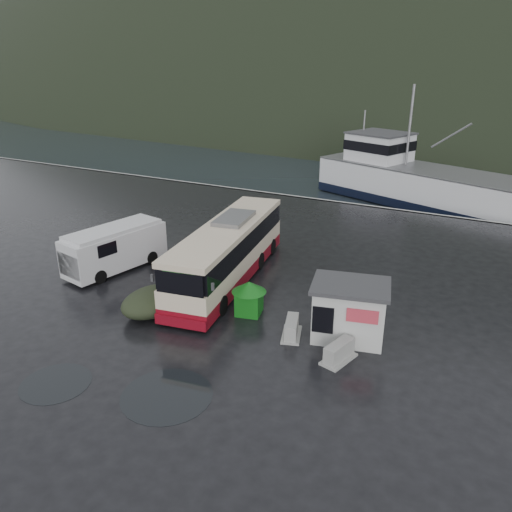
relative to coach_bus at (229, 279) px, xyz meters
The scene contains 13 objects.
ground 2.65m from the coach_bus, 106.33° to the right, with size 160.00×160.00×0.00m, color black.
harbor_water 107.46m from the coach_bus, 90.40° to the left, with size 300.00×180.00×0.02m, color black.
quay_edge 17.47m from the coach_bus, 92.45° to the left, with size 160.00×0.60×1.50m, color #999993.
coach_bus is the anchor object (origin of this frame).
white_van 6.49m from the coach_bus, 164.81° to the right, with size 2.04×5.91×2.47m, color silver, non-canonical shape.
waste_bin_left 3.98m from the coach_bus, 45.78° to the right, with size 1.14×1.14×1.60m, color #126516, non-canonical shape.
waste_bin_right 3.96m from the coach_bus, 78.91° to the right, with size 1.05×1.05×1.46m, color #126516, non-canonical shape.
dome_tent 5.07m from the coach_bus, 103.10° to the right, with size 2.24×3.13×1.23m, color #252C1A, non-canonical shape.
ticket_kiosk 7.96m from the coach_bus, 20.25° to the right, with size 3.15×2.39×2.46m, color silver, non-canonical shape.
jersey_barrier_a 6.55m from the coach_bus, 35.42° to the right, with size 0.77×1.54×0.77m, color #999993, non-canonical shape.
jersey_barrier_b 9.01m from the coach_bus, 30.98° to the right, with size 0.79×1.58×0.79m, color #999993, non-canonical shape.
fishing_trawler 25.49m from the coach_bus, 75.54° to the left, with size 25.78×5.65×10.31m, color silver, non-canonical shape.
puddles 10.16m from the coach_bus, 81.00° to the right, with size 6.90×4.21×0.01m.
Camera 1 is at (13.34, -18.30, 11.01)m, focal length 35.00 mm.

